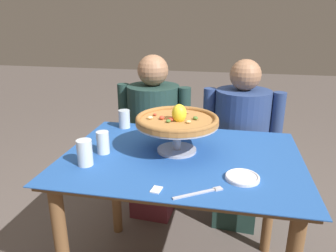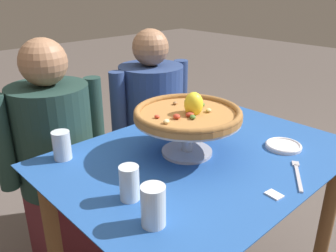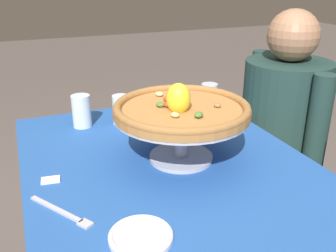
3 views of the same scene
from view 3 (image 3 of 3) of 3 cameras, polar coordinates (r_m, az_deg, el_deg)
The scene contains 10 objects.
dining_table at distance 1.18m, azimuth 0.40°, elevation -11.30°, with size 1.12×0.82×0.75m.
pizza_stand at distance 1.12m, azimuth 2.02°, elevation -0.29°, with size 0.39×0.39×0.14m.
pizza at distance 1.09m, azimuth 2.02°, elevation 2.69°, with size 0.40×0.40×0.10m.
water_glass_back_left at distance 1.56m, azimuth 6.19°, elevation 4.18°, with size 0.07×0.07×0.11m.
water_glass_front_left at distance 1.41m, azimuth -12.81°, elevation 1.90°, with size 0.07×0.07×0.12m.
water_glass_side_left at distance 1.41m, azimuth -7.06°, elevation 2.14°, with size 0.06×0.06×0.11m.
side_plate at distance 0.84m, azimuth -4.10°, elevation -16.10°, with size 0.14×0.14×0.02m.
dinner_fork at distance 0.95m, azimuth -15.39°, elevation -12.43°, with size 0.18×0.13×0.01m.
sugar_packet at distance 1.09m, azimuth -17.17°, elevation -7.73°, with size 0.05×0.04×0.01m, color white.
diner_left at distance 1.72m, azimuth 16.31°, elevation -3.33°, with size 0.51×0.37×1.14m.
Camera 3 is at (0.91, -0.37, 1.28)m, focal length 40.69 mm.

